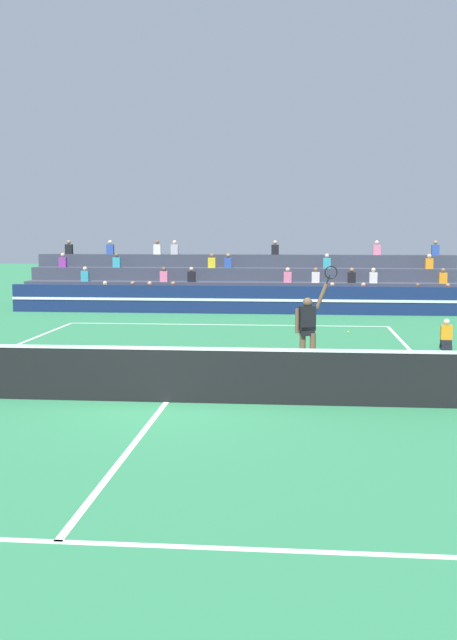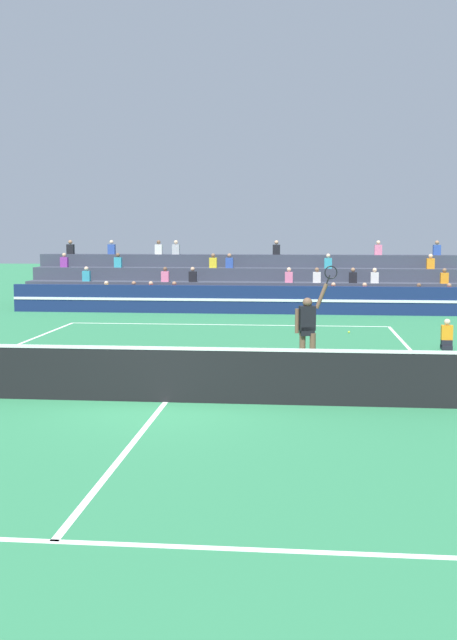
% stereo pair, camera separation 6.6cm
% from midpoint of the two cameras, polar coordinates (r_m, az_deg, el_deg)
% --- Properties ---
extents(ground_plane, '(120.00, 120.00, 0.00)m').
position_cam_midpoint_polar(ground_plane, '(14.23, -4.68, -6.26)').
color(ground_plane, '#2D7A4C').
extents(court_lines, '(11.10, 23.90, 0.01)m').
position_cam_midpoint_polar(court_lines, '(14.23, -4.68, -6.25)').
color(court_lines, white).
rests_on(court_lines, ground).
extents(tennis_net, '(12.00, 0.10, 1.10)m').
position_cam_midpoint_polar(tennis_net, '(14.12, -4.70, -4.11)').
color(tennis_net, black).
rests_on(tennis_net, ground).
extents(sponsor_banner_wall, '(18.00, 0.26, 1.10)m').
position_cam_midpoint_polar(sponsor_banner_wall, '(29.37, 0.68, 1.56)').
color(sponsor_banner_wall, navy).
rests_on(sponsor_banner_wall, ground).
extents(bleacher_stand, '(18.44, 3.80, 2.83)m').
position_cam_midpoint_polar(bleacher_stand, '(32.50, 1.17, 2.56)').
color(bleacher_stand, '#383D4C').
rests_on(bleacher_stand, ground).
extents(ball_kid_courtside, '(0.30, 0.36, 0.84)m').
position_cam_midpoint_polar(ball_kid_courtside, '(21.25, 16.38, -1.29)').
color(ball_kid_courtside, black).
rests_on(ball_kid_courtside, ground).
extents(tennis_player, '(1.00, 0.34, 2.48)m').
position_cam_midpoint_polar(tennis_player, '(17.17, 6.19, -0.69)').
color(tennis_player, brown).
rests_on(tennis_player, ground).
extents(tennis_ball, '(0.07, 0.07, 0.07)m').
position_cam_midpoint_polar(tennis_ball, '(24.05, 9.24, -0.91)').
color(tennis_ball, '#C6DB33').
rests_on(tennis_ball, ground).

